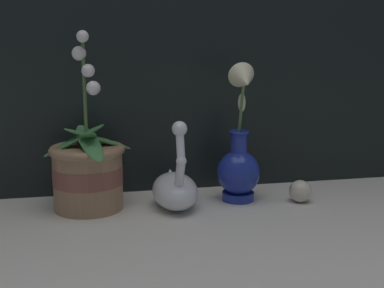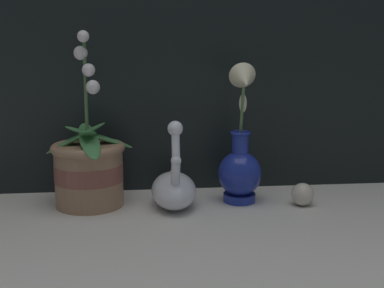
{
  "view_description": "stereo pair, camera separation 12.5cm",
  "coord_description": "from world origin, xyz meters",
  "px_view_note": "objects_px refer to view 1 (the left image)",
  "views": [
    {
      "loc": [
        -0.23,
        -1.07,
        0.4
      ],
      "look_at": [
        0.02,
        0.13,
        0.15
      ],
      "focal_mm": 50.0,
      "sensor_mm": 36.0,
      "label": 1
    },
    {
      "loc": [
        -0.11,
        -1.09,
        0.4
      ],
      "look_at": [
        0.02,
        0.13,
        0.15
      ],
      "focal_mm": 50.0,
      "sensor_mm": 36.0,
      "label": 2
    }
  ],
  "objects_px": {
    "blue_vase": "(239,160)",
    "glass_sphere": "(300,191)",
    "swan_figurine": "(175,188)",
    "orchid_potted_plant": "(88,170)"
  },
  "relations": [
    {
      "from": "glass_sphere",
      "to": "orchid_potted_plant",
      "type": "bearing_deg",
      "value": 173.86
    },
    {
      "from": "orchid_potted_plant",
      "to": "glass_sphere",
      "type": "height_order",
      "value": "orchid_potted_plant"
    },
    {
      "from": "orchid_potted_plant",
      "to": "swan_figurine",
      "type": "xyz_separation_m",
      "value": [
        0.2,
        -0.03,
        -0.04
      ]
    },
    {
      "from": "swan_figurine",
      "to": "glass_sphere",
      "type": "distance_m",
      "value": 0.31
    },
    {
      "from": "orchid_potted_plant",
      "to": "swan_figurine",
      "type": "bearing_deg",
      "value": -10.04
    },
    {
      "from": "glass_sphere",
      "to": "blue_vase",
      "type": "bearing_deg",
      "value": 164.07
    },
    {
      "from": "orchid_potted_plant",
      "to": "blue_vase",
      "type": "distance_m",
      "value": 0.36
    },
    {
      "from": "swan_figurine",
      "to": "glass_sphere",
      "type": "relative_size",
      "value": 3.97
    },
    {
      "from": "swan_figurine",
      "to": "blue_vase",
      "type": "bearing_deg",
      "value": 7.65
    },
    {
      "from": "blue_vase",
      "to": "glass_sphere",
      "type": "height_order",
      "value": "blue_vase"
    }
  ]
}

